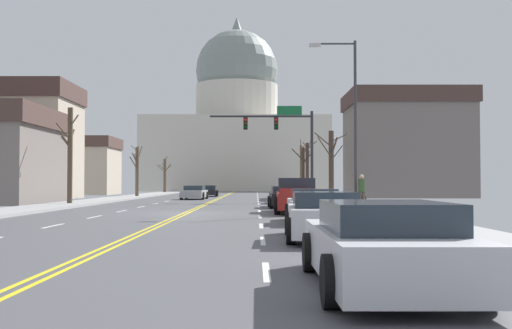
# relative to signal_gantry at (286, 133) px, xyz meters

# --- Properties ---
(ground) EXTENTS (20.00, 180.00, 0.20)m
(ground) POSITION_rel_signal_gantry_xyz_m (-5.44, -17.21, -5.20)
(ground) COLOR #4A4A4F
(signal_gantry) EXTENTS (7.91, 0.41, 7.16)m
(signal_gantry) POSITION_rel_signal_gantry_xyz_m (0.00, 0.00, 0.00)
(signal_gantry) COLOR #28282D
(signal_gantry) RESTS_ON ground
(street_lamp_right) EXTENTS (2.32, 0.24, 8.29)m
(street_lamp_right) POSITION_rel_signal_gantry_xyz_m (2.47, -16.56, -0.20)
(street_lamp_right) COLOR #333338
(street_lamp_right) RESTS_ON ground
(capitol_building) EXTENTS (30.37, 20.28, 30.10)m
(capitol_building) POSITION_rel_signal_gantry_xyz_m (-5.44, 58.01, 5.37)
(capitol_building) COLOR beige
(capitol_building) RESTS_ON ground
(sedan_near_00) EXTENTS (2.01, 4.68, 1.20)m
(sedan_near_00) POSITION_rel_signal_gantry_xyz_m (0.01, -3.85, -4.65)
(sedan_near_00) COLOR navy
(sedan_near_00) RESTS_ON ground
(sedan_near_01) EXTENTS (2.08, 4.36, 1.23)m
(sedan_near_01) POSITION_rel_signal_gantry_xyz_m (-0.37, -11.01, -4.63)
(sedan_near_01) COLOR black
(sedan_near_01) RESTS_ON ground
(pickup_truck_near_02) EXTENTS (2.30, 5.60, 1.67)m
(pickup_truck_near_02) POSITION_rel_signal_gantry_xyz_m (-0.13, -16.79, -4.48)
(pickup_truck_near_02) COLOR maroon
(pickup_truck_near_02) RESTS_ON ground
(sedan_near_03) EXTENTS (2.10, 4.39, 1.23)m
(sedan_near_03) POSITION_rel_signal_gantry_xyz_m (-0.01, -24.05, -4.64)
(sedan_near_03) COLOR silver
(sedan_near_03) RESTS_ON ground
(sedan_near_04) EXTENTS (2.09, 4.34, 1.23)m
(sedan_near_04) POSITION_rel_signal_gantry_xyz_m (-0.36, -30.53, -4.63)
(sedan_near_04) COLOR silver
(sedan_near_04) RESTS_ON ground
(sedan_near_05) EXTENTS (2.01, 4.70, 1.21)m
(sedan_near_05) POSITION_rel_signal_gantry_xyz_m (-0.33, -37.64, -4.64)
(sedan_near_05) COLOR silver
(sedan_near_05) RESTS_ON ground
(sedan_oncoming_00) EXTENTS (2.14, 4.59, 1.17)m
(sedan_oncoming_00) POSITION_rel_signal_gantry_xyz_m (-7.39, 5.87, -4.66)
(sedan_oncoming_00) COLOR #9EA3A8
(sedan_oncoming_00) RESTS_ON ground
(sedan_oncoming_01) EXTENTS (2.09, 4.32, 1.13)m
(sedan_oncoming_01) POSITION_rel_signal_gantry_xyz_m (-7.06, 16.28, -4.68)
(sedan_oncoming_01) COLOR black
(sedan_oncoming_01) RESTS_ON ground
(flank_building_00) EXTENTS (9.40, 7.63, 6.68)m
(flank_building_00) POSITION_rel_signal_gantry_xyz_m (-23.21, 24.85, -1.84)
(flank_building_00) COLOR #B2A38E
(flank_building_00) RESTS_ON ground
(flank_building_01) EXTENTS (9.69, 8.01, 10.07)m
(flank_building_01) POSITION_rel_signal_gantry_xyz_m (-22.85, 6.72, -0.13)
(flank_building_01) COLOR #B2A38E
(flank_building_01) RESTS_ON ground
(flank_building_03) EXTENTS (11.47, 9.35, 10.22)m
(flank_building_03) POSITION_rel_signal_gantry_xyz_m (12.51, 12.61, -0.06)
(flank_building_03) COLOR slate
(flank_building_03) RESTS_ON ground
(bare_tree_00) EXTENTS (2.19, 2.73, 4.67)m
(bare_tree_00) POSITION_rel_signal_gantry_xyz_m (2.79, -6.82, -2.61)
(bare_tree_00) COLOR #423328
(bare_tree_00) RESTS_ON ground
(bare_tree_01) EXTENTS (2.21, 2.59, 4.75)m
(bare_tree_01) POSITION_rel_signal_gantry_xyz_m (-14.21, 34.23, -2.76)
(bare_tree_01) COLOR brown
(bare_tree_01) RESTS_ON ground
(bare_tree_02) EXTENTS (2.51, 2.11, 5.36)m
(bare_tree_02) POSITION_rel_signal_gantry_xyz_m (2.58, 13.85, -2.53)
(bare_tree_02) COLOR #423328
(bare_tree_02) RESTS_ON ground
(bare_tree_03) EXTENTS (2.00, 2.03, 6.08)m
(bare_tree_03) POSITION_rel_signal_gantry_xyz_m (-13.98, -7.58, -1.88)
(bare_tree_03) COLOR #4C3D2D
(bare_tree_03) RESTS_ON ground
(bare_tree_04) EXTENTS (1.39, 2.23, 6.47)m
(bare_tree_04) POSITION_rel_signal_gantry_xyz_m (3.39, 27.49, -1.95)
(bare_tree_04) COLOR brown
(bare_tree_04) RESTS_ON ground
(bare_tree_05) EXTENTS (1.04, 2.26, 4.91)m
(bare_tree_05) POSITION_rel_signal_gantry_xyz_m (-13.53, 11.93, -2.53)
(bare_tree_05) COLOR brown
(bare_tree_05) RESTS_ON ground
(bare_tree_06) EXTENTS (0.84, 2.37, 5.77)m
(bare_tree_06) POSITION_rel_signal_gantry_xyz_m (3.39, 18.72, -2.24)
(bare_tree_06) COLOR #423328
(bare_tree_06) RESTS_ON ground
(pedestrian_00) EXTENTS (0.35, 0.34, 1.70)m
(pedestrian_00) POSITION_rel_signal_gantry_xyz_m (2.99, -16.92, -4.14)
(pedestrian_00) COLOR #4C4238
(pedestrian_00) RESTS_ON ground
(bicycle_parked) EXTENTS (0.12, 1.77, 0.85)m
(bicycle_parked) POSITION_rel_signal_gantry_xyz_m (3.35, -15.20, -4.73)
(bicycle_parked) COLOR black
(bicycle_parked) RESTS_ON ground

